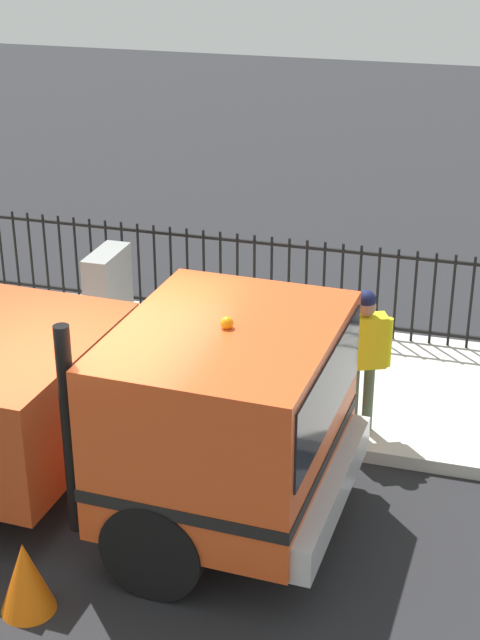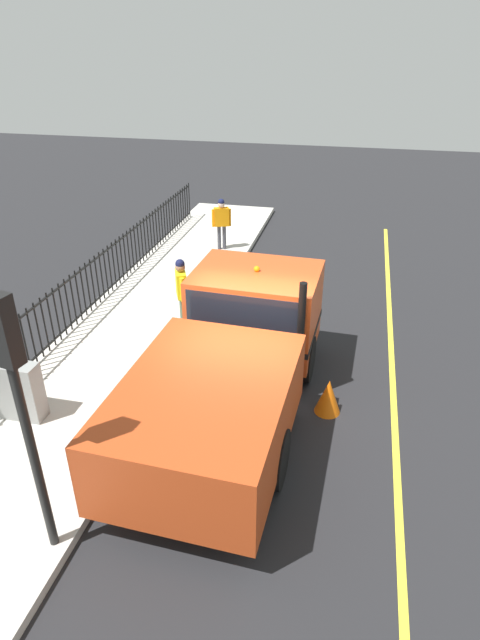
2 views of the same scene
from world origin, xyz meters
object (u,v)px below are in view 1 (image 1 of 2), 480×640
(work_truck, at_px, (80,394))
(worker_standing, at_px, (364,347))
(traffic_cone, at_px, (26,577))
(utility_cabinet, at_px, (108,290))

(work_truck, xyz_separation_m, worker_standing, (1.88, -2.50, -0.01))
(work_truck, distance_m, traffic_cone, 1.93)
(worker_standing, distance_m, utility_cabinet, 4.27)
(work_truck, height_order, worker_standing, work_truck)
(worker_standing, bearing_deg, traffic_cone, 33.47)
(utility_cabinet, bearing_deg, work_truck, -160.00)
(worker_standing, bearing_deg, work_truck, 12.73)
(work_truck, bearing_deg, worker_standing, 129.16)
(utility_cabinet, height_order, traffic_cone, utility_cabinet)
(work_truck, height_order, utility_cabinet, work_truck)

